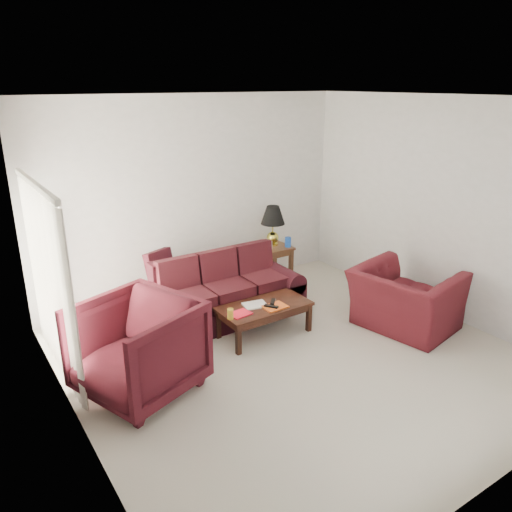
{
  "coord_description": "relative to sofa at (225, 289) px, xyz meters",
  "views": [
    {
      "loc": [
        -3.32,
        -4.14,
        3.15
      ],
      "look_at": [
        0.0,
        0.85,
        1.05
      ],
      "focal_mm": 35.0,
      "sensor_mm": 36.0,
      "label": 1
    }
  ],
  "objects": [
    {
      "name": "magazine_red",
      "position": [
        -0.21,
        -0.73,
        -0.02
      ],
      "size": [
        0.29,
        0.23,
        0.02
      ],
      "primitive_type": "cube",
      "rotation": [
        0.0,
        0.0,
        0.13
      ],
      "color": "red",
      "rests_on": "coffee_table"
    },
    {
      "name": "yellow_glass",
      "position": [
        -0.38,
        -0.77,
        0.04
      ],
      "size": [
        0.1,
        0.1,
        0.13
      ],
      "primitive_type": "cylinder",
      "rotation": [
        0.0,
        0.0,
        0.36
      ],
      "color": "gold",
      "rests_on": "coffee_table"
    },
    {
      "name": "remote_b",
      "position": [
        0.31,
        -0.7,
        0.0
      ],
      "size": [
        0.16,
        0.16,
        0.02
      ],
      "primitive_type": "cube",
      "rotation": [
        0.0,
        0.0,
        -0.74
      ],
      "color": "black",
      "rests_on": "coffee_table"
    },
    {
      "name": "magazine_white",
      "position": [
        0.08,
        -0.61,
        -0.02
      ],
      "size": [
        0.34,
        0.28,
        0.02
      ],
      "primitive_type": "cube",
      "rotation": [
        0.0,
        0.0,
        -0.21
      ],
      "color": "white",
      "rests_on": "coffee_table"
    },
    {
      "name": "armchair_right",
      "position": [
        1.87,
        -1.55,
        -0.04
      ],
      "size": [
        1.32,
        1.44,
        0.82
      ],
      "primitive_type": "imported",
      "rotation": [
        0.0,
        0.0,
        1.76
      ],
      "color": "#440F16",
      "rests_on": "ground"
    },
    {
      "name": "magazine_orange",
      "position": [
        0.27,
        -0.8,
        -0.02
      ],
      "size": [
        0.31,
        0.23,
        0.02
      ],
      "primitive_type": "cube",
      "rotation": [
        0.0,
        0.0,
        0.03
      ],
      "color": "#C85117",
      "rests_on": "coffee_table"
    },
    {
      "name": "clock",
      "position": [
        1.18,
        0.68,
        0.24
      ],
      "size": [
        0.15,
        0.09,
        0.14
      ],
      "primitive_type": "cube",
      "rotation": [
        0.0,
        0.0,
        -0.25
      ],
      "color": "silver",
      "rests_on": "end_table"
    },
    {
      "name": "picture_frame",
      "position": [
        1.21,
        0.93,
        0.25
      ],
      "size": [
        0.17,
        0.19,
        0.05
      ],
      "primitive_type": "cube",
      "rotation": [
        1.36,
        0.0,
        0.3
      ],
      "color": "silver",
      "rests_on": "end_table"
    },
    {
      "name": "sofa",
      "position": [
        0.0,
        0.0,
        0.0
      ],
      "size": [
        2.23,
        1.06,
        0.89
      ],
      "primitive_type": null,
      "rotation": [
        0.0,
        0.0,
        0.06
      ],
      "color": "black",
      "rests_on": "ground"
    },
    {
      "name": "floor_lamp",
      "position": [
        -1.98,
        0.84,
        0.4
      ],
      "size": [
        0.36,
        0.36,
        1.69
      ],
      "primitive_type": null,
      "rotation": [
        0.0,
        0.0,
        0.44
      ],
      "color": "white",
      "rests_on": "ground"
    },
    {
      "name": "throw_pillow",
      "position": [
        -0.64,
        0.71,
        0.26
      ],
      "size": [
        0.47,
        0.35,
        0.44
      ],
      "primitive_type": "cube",
      "rotation": [
        -0.21,
        0.0,
        0.36
      ],
      "color": "black",
      "rests_on": "sofa"
    },
    {
      "name": "blue_canister",
      "position": [
        1.55,
        0.62,
        0.25
      ],
      "size": [
        0.12,
        0.12,
        0.16
      ],
      "primitive_type": "cylinder",
      "rotation": [
        0.0,
        0.0,
        -0.19
      ],
      "color": "#1B4FB5",
      "rests_on": "end_table"
    },
    {
      "name": "table_lamp",
      "position": [
        1.39,
        0.83,
        0.49
      ],
      "size": [
        0.51,
        0.51,
        0.65
      ],
      "primitive_type": null,
      "rotation": [
        0.0,
        0.0,
        -0.4
      ],
      "color": "gold",
      "rests_on": "end_table"
    },
    {
      "name": "floor",
      "position": [
        0.17,
        -1.36,
        -0.45
      ],
      "size": [
        5.0,
        5.0,
        0.0
      ],
      "primitive_type": "plane",
      "color": "beige",
      "rests_on": "ground"
    },
    {
      "name": "armchair_left",
      "position": [
        -1.64,
        -0.99,
        0.07
      ],
      "size": [
        1.45,
        1.43,
        1.04
      ],
      "primitive_type": "imported",
      "rotation": [
        0.0,
        0.0,
        -1.23
      ],
      "color": "#3C0D15",
      "rests_on": "ground"
    },
    {
      "name": "blinds",
      "position": [
        -2.25,
        -0.06,
        0.63
      ],
      "size": [
        0.1,
        2.0,
        2.16
      ],
      "primitive_type": "cube",
      "color": "silver",
      "rests_on": "ground"
    },
    {
      "name": "end_table",
      "position": [
        1.34,
        0.79,
        -0.14
      ],
      "size": [
        0.58,
        0.58,
        0.61
      ],
      "primitive_type": null,
      "rotation": [
        0.0,
        0.0,
        -0.03
      ],
      "color": "#4E221B",
      "rests_on": "ground"
    },
    {
      "name": "remote_a",
      "position": [
        0.21,
        -0.8,
        0.0
      ],
      "size": [
        0.14,
        0.18,
        0.02
      ],
      "primitive_type": "cube",
      "rotation": [
        0.0,
        0.0,
        0.57
      ],
      "color": "black",
      "rests_on": "coffee_table"
    },
    {
      "name": "coffee_table",
      "position": [
        0.19,
        -0.67,
        -0.24
      ],
      "size": [
        1.22,
        0.65,
        0.42
      ],
      "primitive_type": null,
      "rotation": [
        0.0,
        0.0,
        0.04
      ],
      "color": "black",
      "rests_on": "ground"
    }
  ]
}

